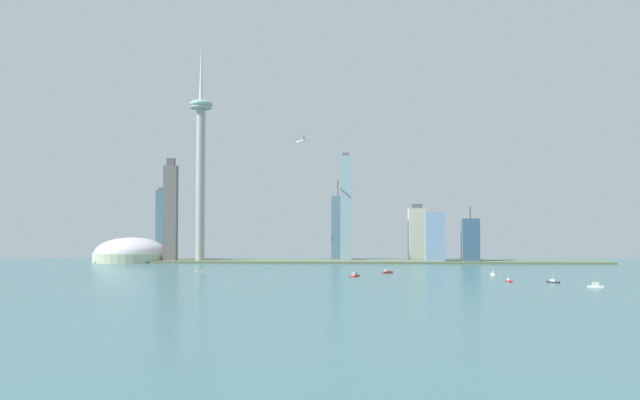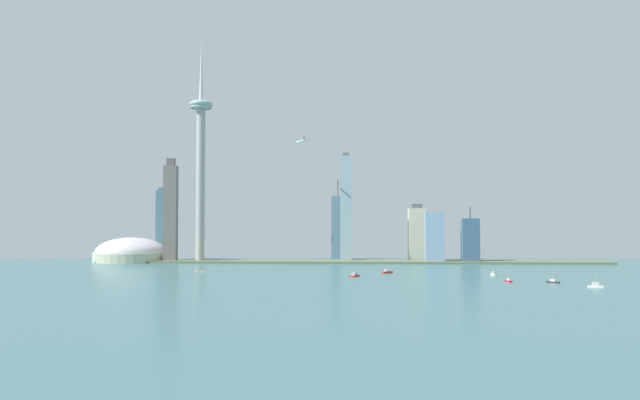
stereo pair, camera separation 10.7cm
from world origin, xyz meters
name	(u,v)px [view 2 (the right image)]	position (x,y,z in m)	size (l,w,h in m)	color
ground_plane	(356,296)	(0.00, 0.00, 0.00)	(6000.00, 6000.00, 0.00)	#426E74
waterfront_pier	(351,262)	(0.00, 408.26, 1.53)	(734.87, 56.46, 3.06)	#617150
observation_tower	(201,151)	(-222.59, 408.17, 164.02)	(34.73, 34.73, 335.55)	#ABA8A5
stadium_dome	(131,253)	(-329.80, 420.83, 12.06)	(109.72, 109.72, 44.37)	beige
skyscraper_0	(171,213)	(-265.68, 403.75, 73.05)	(19.45, 12.35, 152.88)	#68625F
skyscraper_1	(417,234)	(101.81, 467.74, 41.35)	(26.25, 25.52, 86.87)	beige
skyscraper_2	(434,238)	(118.69, 399.53, 36.81)	(27.03, 15.36, 73.62)	#87A4C6
skyscraper_3	(338,228)	(-20.99, 487.79, 50.25)	(19.80, 24.12, 126.60)	slate
skyscraper_4	(470,241)	(170.51, 403.38, 32.14)	(24.63, 16.03, 81.18)	#3E5F7C
skyscraper_5	(162,224)	(-298.50, 470.28, 55.41)	(16.36, 15.83, 113.51)	slate
skyscraper_6	(346,208)	(-8.13, 428.98, 79.71)	(16.27, 14.02, 162.40)	#92ADB7
boat_0	(494,274)	(154.03, 196.39, 1.62)	(5.51, 9.13, 8.18)	beige
boat_1	(595,286)	(214.21, 72.27, 1.71)	(13.22, 5.68, 9.99)	white
boat_2	(354,275)	(1.14, 177.62, 1.56)	(12.07, 17.93, 4.35)	#B52F20
boat_3	(387,272)	(39.64, 224.73, 1.47)	(13.09, 9.99, 4.06)	#AF2D27
boat_4	(509,281)	(151.39, 124.29, 1.09)	(4.94, 10.66, 6.53)	red
boat_5	(200,271)	(-178.77, 227.60, 1.34)	(13.91, 7.24, 3.74)	beige
boat_6	(553,281)	(191.72, 116.54, 1.22)	(11.15, 11.43, 9.43)	#23252A
airplane	(301,141)	(-72.61, 384.40, 174.89)	(25.12, 25.58, 7.83)	silver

